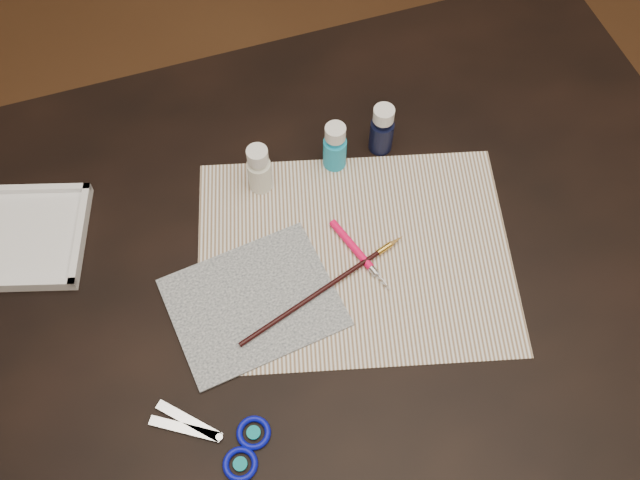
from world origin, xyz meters
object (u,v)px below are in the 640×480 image
object	(u,v)px
paper	(354,255)
paint_bottle_white	(259,169)
paint_bottle_navy	(382,129)
scissors	(207,438)
canvas	(253,302)
palette_tray	(26,236)
paint_bottle_cyan	(335,146)

from	to	relation	value
paper	paint_bottle_white	world-z (taller)	paint_bottle_white
paint_bottle_navy	scissors	size ratio (longest dim) A/B	0.53
canvas	palette_tray	size ratio (longest dim) A/B	1.33
canvas	paint_bottle_white	size ratio (longest dim) A/B	2.55
paper	canvas	bearing A→B (deg)	-170.11
paint_bottle_cyan	palette_tray	xyz separation A→B (m)	(-0.49, 0.01, -0.04)
paint_bottle_cyan	paint_bottle_navy	distance (m)	0.08
paper	paint_bottle_white	bearing A→B (deg)	120.67
scissors	palette_tray	size ratio (longest dim) A/B	1.01
paint_bottle_cyan	scissors	distance (m)	0.48
paper	paint_bottle_white	distance (m)	0.20
paint_bottle_navy	palette_tray	bearing A→B (deg)	179.60
canvas	scissors	world-z (taller)	scissors
canvas	paint_bottle_white	bearing A→B (deg)	70.90
canvas	palette_tray	xyz separation A→B (m)	(-0.30, 0.21, 0.01)
paint_bottle_navy	paint_bottle_white	bearing A→B (deg)	-176.61
paint_bottle_navy	scissors	bearing A→B (deg)	-135.72
paint_bottle_white	paint_bottle_cyan	distance (m)	0.13
paint_bottle_navy	scissors	distance (m)	0.54
paper	paint_bottle_cyan	size ratio (longest dim) A/B	5.17
scissors	palette_tray	world-z (taller)	palette_tray
scissors	paper	bearing A→B (deg)	-112.24
canvas	palette_tray	bearing A→B (deg)	144.63
paint_bottle_white	paint_bottle_navy	bearing A→B (deg)	3.39
paint_bottle_white	scissors	world-z (taller)	paint_bottle_white
paint_bottle_navy	scissors	world-z (taller)	paint_bottle_navy
paint_bottle_white	paint_bottle_cyan	xyz separation A→B (m)	(0.13, 0.00, -0.00)
paper	paint_bottle_navy	distance (m)	0.21
paper	paint_bottle_white	size ratio (longest dim) A/B	5.13
canvas	paint_bottle_cyan	world-z (taller)	paint_bottle_cyan
paper	paint_bottle_navy	world-z (taller)	paint_bottle_navy
canvas	paint_bottle_cyan	bearing A→B (deg)	45.94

